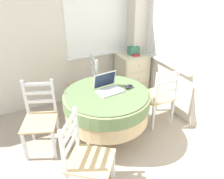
% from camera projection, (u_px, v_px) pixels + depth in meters
% --- Properties ---
extents(corner_room_shell, '(4.44, 4.75, 2.55)m').
position_uv_depth(corner_room_shell, '(124.00, 41.00, 2.75)').
color(corner_room_shell, beige).
rests_on(corner_room_shell, ground_plane).
extents(round_dining_table, '(1.10, 1.10, 0.72)m').
position_uv_depth(round_dining_table, '(107.00, 104.00, 2.80)').
color(round_dining_table, '#4C3D2D').
rests_on(round_dining_table, ground_plane).
extents(laptop, '(0.35, 0.29, 0.22)m').
position_uv_depth(laptop, '(108.00, 87.00, 2.74)').
color(laptop, silver).
rests_on(laptop, round_dining_table).
extents(computer_mouse, '(0.06, 0.09, 0.05)m').
position_uv_depth(computer_mouse, '(127.00, 87.00, 2.80)').
color(computer_mouse, black).
rests_on(computer_mouse, round_dining_table).
extents(cell_phone, '(0.07, 0.11, 0.01)m').
position_uv_depth(cell_phone, '(131.00, 86.00, 2.85)').
color(cell_phone, '#2D2D33').
rests_on(cell_phone, round_dining_table).
extents(dining_chair_near_back_window, '(0.48, 0.46, 0.90)m').
position_uv_depth(dining_chair_near_back_window, '(86.00, 85.00, 3.53)').
color(dining_chair_near_back_window, tan).
rests_on(dining_chair_near_back_window, ground_plane).
extents(dining_chair_near_right_window, '(0.40, 0.43, 0.90)m').
position_uv_depth(dining_chair_near_right_window, '(158.00, 97.00, 3.20)').
color(dining_chair_near_right_window, tan).
rests_on(dining_chair_near_right_window, ground_plane).
extents(dining_chair_camera_near, '(0.58, 0.58, 0.90)m').
position_uv_depth(dining_chair_camera_near, '(86.00, 159.00, 2.13)').
color(dining_chair_camera_near, tan).
rests_on(dining_chair_camera_near, ground_plane).
extents(dining_chair_left_flank, '(0.53, 0.54, 0.90)m').
position_uv_depth(dining_chair_left_flank, '(40.00, 119.00, 2.71)').
color(dining_chair_left_flank, tan).
rests_on(dining_chair_left_flank, ground_plane).
extents(corner_cabinet, '(0.52, 0.48, 0.77)m').
position_uv_depth(corner_cabinet, '(132.00, 74.00, 4.04)').
color(corner_cabinet, beige).
rests_on(corner_cabinet, ground_plane).
extents(storage_box, '(0.18, 0.14, 0.14)m').
position_uv_depth(storage_box, '(133.00, 50.00, 3.82)').
color(storage_box, '#387A5B').
rests_on(storage_box, corner_cabinet).
extents(book_on_cabinet, '(0.12, 0.20, 0.02)m').
position_uv_depth(book_on_cabinet, '(134.00, 54.00, 3.80)').
color(book_on_cabinet, '#BC3338').
rests_on(book_on_cabinet, corner_cabinet).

